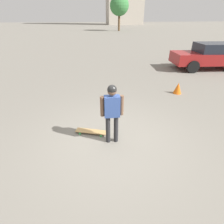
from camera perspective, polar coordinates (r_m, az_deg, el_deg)
The scene contains 6 objects.
ground_plane at distance 4.81m, azimuth 0.00°, elevation -9.46°, with size 220.00×220.00×0.00m, color gray.
person at distance 4.27m, azimuth 0.00°, elevation 1.14°, with size 0.22×0.58×1.61m.
skateboard at distance 5.11m, azimuth -6.72°, elevation -6.31°, with size 0.53×0.94×0.07m.
car_parked_near at distance 13.02m, azimuth 29.59°, elevation 15.69°, with size 2.38×4.80×1.56m.
tree_distant at distance 44.45m, azimuth 2.41°, elevation 31.39°, with size 4.12×4.12×7.09m.
traffic_cone at distance 8.17m, azimuth 20.69°, elevation 7.30°, with size 0.35×0.35×0.48m.
Camera 1 is at (3.72, -0.65, 2.98)m, focal length 28.00 mm.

